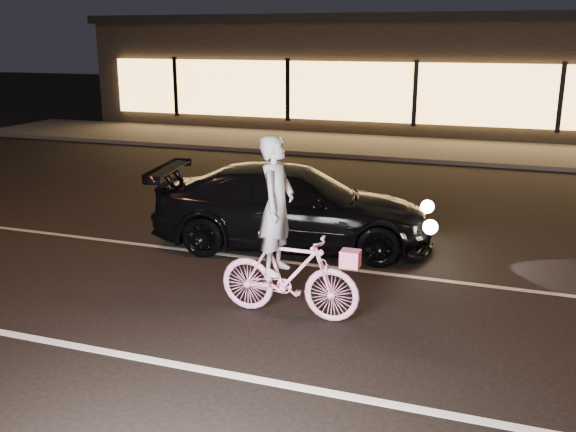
% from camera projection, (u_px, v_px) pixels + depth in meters
% --- Properties ---
extents(ground, '(90.00, 90.00, 0.00)m').
position_uv_depth(ground, '(235.00, 311.00, 8.31)').
color(ground, black).
rests_on(ground, ground).
extents(lane_stripe_near, '(60.00, 0.12, 0.01)m').
position_uv_depth(lane_stripe_near, '(179.00, 365.00, 6.95)').
color(lane_stripe_near, silver).
rests_on(lane_stripe_near, ground).
extents(lane_stripe_far, '(60.00, 0.10, 0.01)m').
position_uv_depth(lane_stripe_far, '(286.00, 262.00, 10.12)').
color(lane_stripe_far, gray).
rests_on(lane_stripe_far, ground).
extents(sidewalk, '(30.00, 4.00, 0.12)m').
position_uv_depth(sidewalk, '(404.00, 148.00, 20.10)').
color(sidewalk, '#383533').
rests_on(sidewalk, ground).
extents(storefront, '(25.40, 8.42, 4.20)m').
position_uv_depth(storefront, '(432.00, 71.00, 24.95)').
color(storefront, black).
rests_on(storefront, ground).
extents(cyclist, '(1.83, 0.63, 2.31)m').
position_uv_depth(cyclist, '(285.00, 254.00, 7.98)').
color(cyclist, '#ED3193').
rests_on(cyclist, ground).
extents(sedan, '(4.92, 2.65, 1.36)m').
position_uv_depth(sedan, '(293.00, 207.00, 10.76)').
color(sedan, black).
rests_on(sedan, ground).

